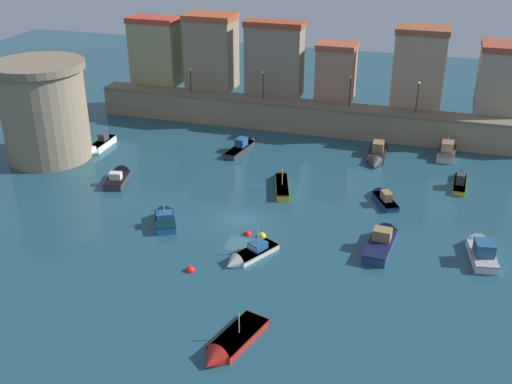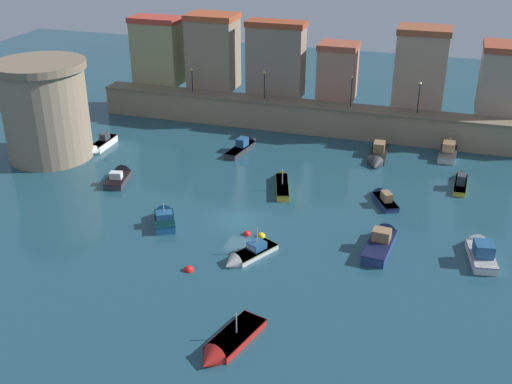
{
  "view_description": "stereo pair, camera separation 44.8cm",
  "coord_description": "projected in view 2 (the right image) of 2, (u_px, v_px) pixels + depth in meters",
  "views": [
    {
      "loc": [
        15.94,
        -47.0,
        26.95
      ],
      "look_at": [
        0.0,
        4.96,
        0.6
      ],
      "focal_mm": 43.54,
      "sensor_mm": 36.0,
      "label": 1
    },
    {
      "loc": [
        16.37,
        -46.87,
        26.95
      ],
      "look_at": [
        0.0,
        4.96,
        0.6
      ],
      "focal_mm": 43.54,
      "sensor_mm": 36.0,
      "label": 2
    }
  ],
  "objects": [
    {
      "name": "quay_lamp_1",
      "position": [
        264.0,
        80.0,
        76.42
      ],
      "size": [
        0.32,
        0.32,
        3.5
      ],
      "color": "black",
      "rests_on": "quay_wall"
    },
    {
      "name": "ground_plane",
      "position": [
        240.0,
        221.0,
        56.41
      ],
      "size": [
        140.25,
        140.25,
        0.0
      ],
      "primitive_type": "plane",
      "color": "#1E4756"
    },
    {
      "name": "moored_boat_5",
      "position": [
        246.0,
        256.0,
        50.39
      ],
      "size": [
        3.87,
        5.4,
        2.95
      ],
      "rotation": [
        0.0,
        0.0,
        -2.06
      ],
      "color": "silver",
      "rests_on": "ground"
    },
    {
      "name": "moored_boat_12",
      "position": [
        480.0,
        250.0,
        50.75
      ],
      "size": [
        2.71,
        5.99,
        2.3
      ],
      "rotation": [
        0.0,
        0.0,
        1.74
      ],
      "color": "white",
      "rests_on": "ground"
    },
    {
      "name": "moored_boat_1",
      "position": [
        383.0,
        198.0,
        59.81
      ],
      "size": [
        3.42,
        4.91,
        1.71
      ],
      "rotation": [
        0.0,
        0.0,
        2.06
      ],
      "color": "navy",
      "rests_on": "ground"
    },
    {
      "name": "moored_boat_0",
      "position": [
        102.0,
        144.0,
        71.98
      ],
      "size": [
        1.31,
        5.52,
        1.82
      ],
      "rotation": [
        0.0,
        0.0,
        -1.56
      ],
      "color": "white",
      "rests_on": "ground"
    },
    {
      "name": "mooring_buoy_1",
      "position": [
        189.0,
        270.0,
        49.0
      ],
      "size": [
        0.8,
        0.8,
        0.8
      ],
      "primitive_type": "sphere",
      "color": "red",
      "rests_on": "ground"
    },
    {
      "name": "moored_boat_9",
      "position": [
        244.0,
        146.0,
        71.8
      ],
      "size": [
        2.34,
        6.71,
        1.9
      ],
      "rotation": [
        0.0,
        0.0,
        1.41
      ],
      "color": "#333338",
      "rests_on": "ground"
    },
    {
      "name": "moored_boat_7",
      "position": [
        164.0,
        217.0,
        55.92
      ],
      "size": [
        3.56,
        4.67,
        2.57
      ],
      "rotation": [
        0.0,
        0.0,
        2.06
      ],
      "color": "#195689",
      "rests_on": "ground"
    },
    {
      "name": "mooring_buoy_0",
      "position": [
        247.0,
        234.0,
        54.13
      ],
      "size": [
        0.7,
        0.7,
        0.7
      ],
      "primitive_type": "sphere",
      "color": "red",
      "rests_on": "ground"
    },
    {
      "name": "quay_lamp_0",
      "position": [
        192.0,
        76.0,
        79.15
      ],
      "size": [
        0.32,
        0.32,
        3.09
      ],
      "color": "black",
      "rests_on": "quay_wall"
    },
    {
      "name": "moored_boat_8",
      "position": [
        382.0,
        240.0,
        52.23
      ],
      "size": [
        2.45,
        6.8,
        2.25
      ],
      "rotation": [
        0.0,
        0.0,
        1.48
      ],
      "color": "navy",
      "rests_on": "ground"
    },
    {
      "name": "mooring_buoy_2",
      "position": [
        261.0,
        236.0,
        53.81
      ],
      "size": [
        0.73,
        0.73,
        0.73
      ],
      "primitive_type": "sphere",
      "color": "yellow",
      "rests_on": "ground"
    },
    {
      "name": "moored_boat_11",
      "position": [
        461.0,
        181.0,
        63.29
      ],
      "size": [
        1.37,
        6.17,
        1.83
      ],
      "rotation": [
        0.0,
        0.0,
        1.53
      ],
      "color": "gold",
      "rests_on": "ground"
    },
    {
      "name": "quay_lamp_2",
      "position": [
        352.0,
        87.0,
        73.42
      ],
      "size": [
        0.32,
        0.32,
        3.79
      ],
      "color": "black",
      "rests_on": "quay_wall"
    },
    {
      "name": "moored_boat_6",
      "position": [
        120.0,
        176.0,
        64.31
      ],
      "size": [
        2.83,
        5.21,
        1.9
      ],
      "rotation": [
        0.0,
        0.0,
        1.79
      ],
      "color": "#333338",
      "rests_on": "ground"
    },
    {
      "name": "fortress_tower",
      "position": [
        46.0,
        110.0,
        67.76
      ],
      "size": [
        9.86,
        9.86,
        10.83
      ],
      "color": "gray",
      "rests_on": "ground"
    },
    {
      "name": "old_town_backdrop",
      "position": [
        316.0,
        62.0,
        77.12
      ],
      "size": [
        50.0,
        5.64,
        9.58
      ],
      "color": "#999465",
      "rests_on": "ground"
    },
    {
      "name": "moored_boat_2",
      "position": [
        449.0,
        148.0,
        70.97
      ],
      "size": [
        2.12,
        7.21,
        2.87
      ],
      "rotation": [
        0.0,
        0.0,
        1.53
      ],
      "color": "silver",
      "rests_on": "ground"
    },
    {
      "name": "quay_wall",
      "position": [
        304.0,
        117.0,
        76.84
      ],
      "size": [
        53.45,
        3.04,
        3.68
      ],
      "color": "gray",
      "rests_on": "ground"
    },
    {
      "name": "quay_lamp_3",
      "position": [
        419.0,
        93.0,
        71.33
      ],
      "size": [
        0.32,
        0.32,
        3.7
      ],
      "color": "black",
      "rests_on": "quay_wall"
    },
    {
      "name": "moored_boat_4",
      "position": [
        225.0,
        346.0,
        40.36
      ],
      "size": [
        3.41,
        6.27,
        2.69
      ],
      "rotation": [
        0.0,
        0.0,
        -1.85
      ],
      "color": "red",
      "rests_on": "ground"
    },
    {
      "name": "moored_boat_10",
      "position": [
        377.0,
        157.0,
        69.03
      ],
      "size": [
        2.04,
        6.94,
        2.2
      ],
      "rotation": [
        0.0,
        0.0,
        -1.54
      ],
      "color": "#333338",
      "rests_on": "ground"
    },
    {
      "name": "moored_boat_3",
      "position": [
        282.0,
        183.0,
        62.85
      ],
      "size": [
        3.08,
        6.82,
        2.48
      ],
      "rotation": [
        0.0,
        0.0,
        1.87
      ],
      "color": "gold",
      "rests_on": "ground"
    }
  ]
}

